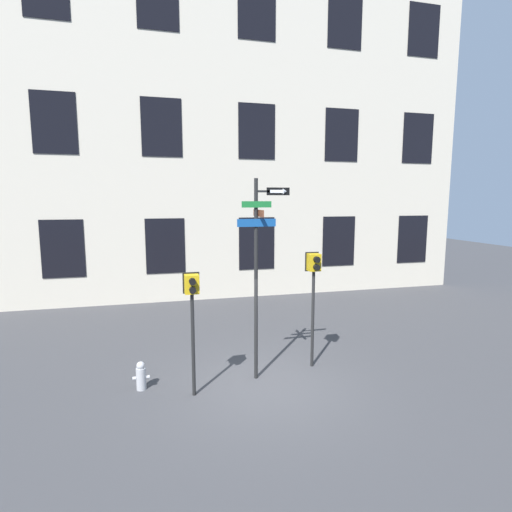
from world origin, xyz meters
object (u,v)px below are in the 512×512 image
Objects in this scene: pedestrian_signal_left at (192,301)px; pedestrian_signal_right at (314,278)px; fire_hydrant at (141,376)px; street_sign_pole at (258,262)px.

pedestrian_signal_left is 0.92× the size of pedestrian_signal_right.
pedestrian_signal_right reaches higher than fire_hydrant.
fire_hydrant is (-1.16, 0.58, -1.87)m from pedestrian_signal_left.
street_sign_pole is 1.67m from pedestrian_signal_right.
pedestrian_signal_left is 4.15× the size of fire_hydrant.
fire_hydrant is at bearing 153.56° from pedestrian_signal_left.
street_sign_pole is 3.80m from fire_hydrant.
pedestrian_signal_right is 4.51× the size of fire_hydrant.
fire_hydrant is (-4.34, -0.24, -2.06)m from pedestrian_signal_right.
pedestrian_signal_left is at bearing -165.58° from pedestrian_signal_right.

